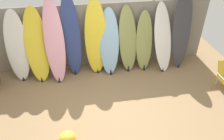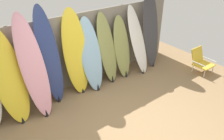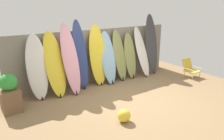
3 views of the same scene
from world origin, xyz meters
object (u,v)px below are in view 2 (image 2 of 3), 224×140
Objects in this scene: surfboard_charcoal_9 at (151,28)px; surfboard_yellow_4 at (76,53)px; surfboard_skyblue_5 at (91,55)px; surfboard_white_8 at (138,40)px; surfboard_yellow_1 at (9,78)px; surfboard_navy_3 at (49,57)px; surfboard_pink_2 at (33,68)px; beach_chair at (201,60)px; surfboard_olive_6 at (107,49)px; surfboard_olive_7 at (122,48)px.

surfboard_yellow_4 is at bearing 177.97° from surfboard_charcoal_9.
surfboard_white_8 is at bearing -1.82° from surfboard_skyblue_5.
surfboard_navy_3 reaches higher than surfboard_yellow_1.
surfboard_skyblue_5 is (0.97, -0.09, -0.20)m from surfboard_navy_3.
surfboard_white_8 is at bearing -4.01° from surfboard_yellow_4.
surfboard_yellow_1 is 1.51m from surfboard_yellow_4.
surfboard_pink_2 is at bearing -179.07° from surfboard_white_8.
beach_chair is (0.85, -1.20, -0.79)m from surfboard_charcoal_9.
surfboard_white_8 is (1.47, -0.05, 0.03)m from surfboard_skyblue_5.
surfboard_charcoal_9 is at bearing -2.03° from surfboard_yellow_4.
surfboard_skyblue_5 is at bearing -5.08° from surfboard_navy_3.
surfboard_pink_2 is (0.46, -0.08, 0.10)m from surfboard_yellow_1.
surfboard_charcoal_9 is (2.35, -0.08, 0.12)m from surfboard_yellow_4.
beach_chair is at bearing -40.07° from surfboard_white_8.
surfboard_olive_6 is at bearing 154.84° from beach_chair.
surfboard_white_8 is 1.89m from beach_chair.
surfboard_yellow_1 reaches higher than surfboard_olive_6.
surfboard_navy_3 is 2.97m from surfboard_charcoal_9.
surfboard_yellow_1 is 3.86m from surfboard_charcoal_9.
surfboard_skyblue_5 is at bearing -179.36° from surfboard_olive_7.
surfboard_olive_6 is at bearing 1.57° from surfboard_yellow_1.
surfboard_yellow_1 is 1.86m from surfboard_skyblue_5.
surfboard_yellow_4 reaches higher than surfboard_yellow_1.
surfboard_white_8 is (2.87, 0.05, -0.14)m from surfboard_pink_2.
surfboard_white_8 is at bearing -6.56° from surfboard_olive_7.
surfboard_yellow_4 is (1.51, 0.10, 0.06)m from surfboard_yellow_1.
surfboard_navy_3 is at bearing 177.77° from surfboard_olive_7.
surfboard_yellow_1 is at bearing -173.28° from surfboard_navy_3.
surfboard_yellow_4 reaches higher than surfboard_olive_7.
surfboard_yellow_4 is at bearing 3.75° from surfboard_yellow_1.
surfboard_yellow_4 reaches higher than beach_chair.
surfboard_olive_7 is 0.90× the size of surfboard_white_8.
surfboard_olive_6 is 2.70m from beach_chair.
surfboard_navy_3 is 1.50m from surfboard_olive_6.
surfboard_yellow_4 is 1.15× the size of surfboard_skyblue_5.
surfboard_skyblue_5 is at bearing -174.72° from surfboard_olive_6.
surfboard_skyblue_5 is 0.78× the size of surfboard_charcoal_9.
surfboard_charcoal_9 is at bearing -1.92° from surfboard_olive_6.
surfboard_yellow_4 is 0.89× the size of surfboard_charcoal_9.
surfboard_navy_3 reaches higher than surfboard_olive_7.
surfboard_navy_3 is (0.88, 0.10, 0.14)m from surfboard_yellow_1.
surfboard_navy_3 is 0.63m from surfboard_yellow_4.
surfboard_white_8 reaches higher than surfboard_skyblue_5.
surfboard_white_8 is (2.45, -0.13, -0.17)m from surfboard_navy_3.
surfboard_charcoal_9 is at bearing -1.71° from surfboard_navy_3.
surfboard_charcoal_9 is (3.86, 0.02, 0.18)m from surfboard_yellow_1.
surfboard_charcoal_9 is (0.53, 0.04, 0.22)m from surfboard_white_8.
surfboard_olive_7 is 1.08m from surfboard_charcoal_9.
surfboard_charcoal_9 is 3.45× the size of beach_chair.
surfboard_olive_6 is 0.46m from surfboard_olive_7.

